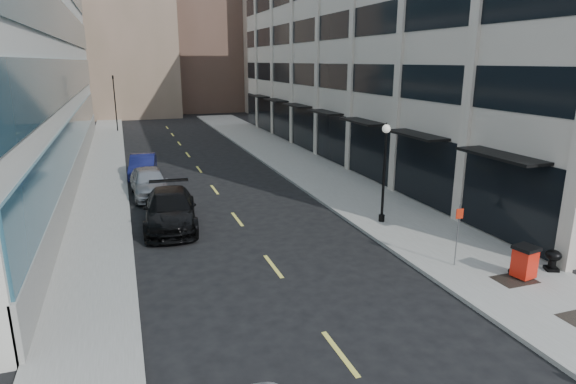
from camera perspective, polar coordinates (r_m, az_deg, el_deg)
sidewalk_right at (r=31.79m, az=4.70°, el=1.55°), size 5.00×80.00×0.15m
sidewalk_left at (r=29.27m, az=-21.30°, el=-0.68°), size 3.00×80.00×0.15m
building_right at (r=41.54m, az=13.43°, el=16.81°), size 15.30×46.50×18.25m
skyline_tan_near at (r=76.52m, az=-19.36°, el=19.27°), size 14.00×18.00×28.00m
skyline_tan_far at (r=86.78m, az=-26.08°, el=16.05°), size 12.00×14.00×22.00m
skyline_stone at (r=77.77m, az=-1.92°, el=17.04°), size 10.00×14.00×20.00m
grate_far at (r=18.96m, az=25.28°, el=-9.38°), size 1.40×1.00×0.01m
road_centerline at (r=26.83m, az=-7.51°, el=-1.28°), size 0.15×68.20×0.01m
traffic_signal at (r=56.28m, az=-20.04°, el=12.47°), size 0.66×0.66×6.98m
car_black_pickup at (r=23.32m, az=-13.78°, el=-2.00°), size 2.87×6.02×1.69m
car_silver_sedan at (r=28.83m, az=-16.10°, el=1.14°), size 2.22×5.06×1.70m
car_blue_sedan at (r=33.85m, az=-16.81°, el=2.97°), size 2.12×4.75×1.51m
trash_bin at (r=19.03m, az=26.24°, el=-7.33°), size 0.85×0.88×1.19m
lamppost at (r=22.86m, az=11.37°, el=3.24°), size 0.40×0.40×4.76m
sign_post at (r=18.85m, az=19.52°, el=-3.88°), size 0.28×0.07×2.39m
urn_planter at (r=20.20m, az=28.89°, el=-6.87°), size 0.57×0.57×0.79m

